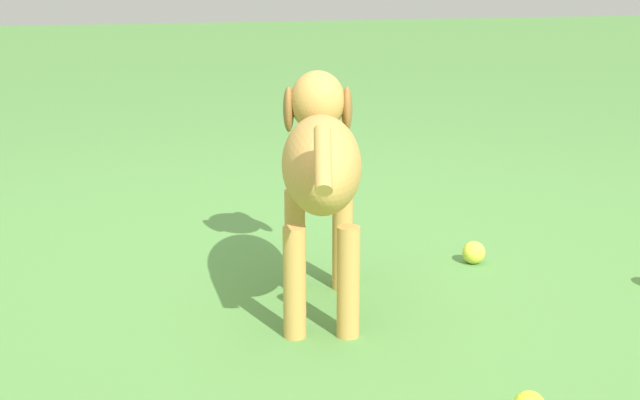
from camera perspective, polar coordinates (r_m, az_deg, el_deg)
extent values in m
plane|color=#548C42|center=(2.83, -0.48, -4.80)|extent=(14.00, 14.00, 0.00)
ellipsoid|color=#C69347|center=(2.55, 0.00, 2.01)|extent=(0.53, 0.26, 0.22)
cylinder|color=#C69347|center=(2.77, -1.38, -2.20)|extent=(0.05, 0.05, 0.27)
cylinder|color=#C69347|center=(2.78, 1.24, -2.19)|extent=(0.05, 0.05, 0.27)
cylinder|color=#C69347|center=(2.46, -1.40, -4.54)|extent=(0.05, 0.05, 0.27)
cylinder|color=#C69347|center=(2.47, 1.56, -4.52)|extent=(0.05, 0.05, 0.27)
ellipsoid|color=#C69347|center=(2.83, -0.13, 5.43)|extent=(0.18, 0.17, 0.17)
ellipsoid|color=olive|center=(2.90, -0.15, 5.28)|extent=(0.13, 0.09, 0.07)
sphere|color=black|center=(2.96, -0.17, 5.47)|extent=(0.03, 0.03, 0.03)
ellipsoid|color=olive|center=(2.82, -1.73, 4.97)|extent=(0.06, 0.04, 0.12)
ellipsoid|color=olive|center=(2.82, 1.48, 4.99)|extent=(0.06, 0.04, 0.12)
cylinder|color=#C69347|center=(2.23, 0.17, 2.23)|extent=(0.17, 0.06, 0.13)
sphere|color=#D2D43D|center=(3.04, 8.40, -2.85)|extent=(0.07, 0.07, 0.07)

